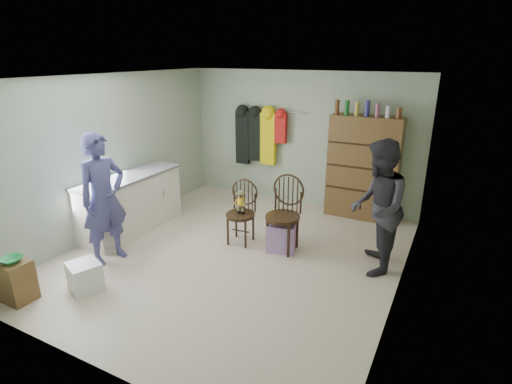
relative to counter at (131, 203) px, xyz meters
The scene contains 13 objects.
ground_plane 2.01m from the counter, ahead, with size 5.00×5.00×0.00m, color beige.
room_walls 2.30m from the counter, 15.25° to the left, with size 5.00×5.00×5.00m.
counter is the anchor object (origin of this frame).
stool 2.17m from the counter, 83.49° to the right, with size 0.35×0.30×0.51m, color brown.
bowl 2.16m from the counter, 83.49° to the right, with size 0.24×0.24×0.06m, color green.
plastic_tub 1.81m from the counter, 64.94° to the right, with size 0.37×0.35×0.35m, color white.
chair_front 1.88m from the counter, 13.84° to the left, with size 0.48×0.48×0.99m.
chair_far 2.56m from the counter, 12.07° to the left, with size 0.51×0.51×1.13m.
striped_bag 2.54m from the counter, 10.26° to the left, with size 0.40×0.31×0.42m, color pink.
person_left 1.10m from the counter, 64.28° to the right, with size 0.67×0.44×1.82m, color #414177.
person_right 3.86m from the counter, ahead, with size 0.87×0.68×1.79m, color #2D2B33.
dresser 3.96m from the counter, 35.69° to the left, with size 1.20×0.39×2.06m.
coat_rack 2.74m from the counter, 64.76° to the left, with size 1.42×0.12×1.09m.
Camera 1 is at (2.68, -4.46, 2.78)m, focal length 28.00 mm.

